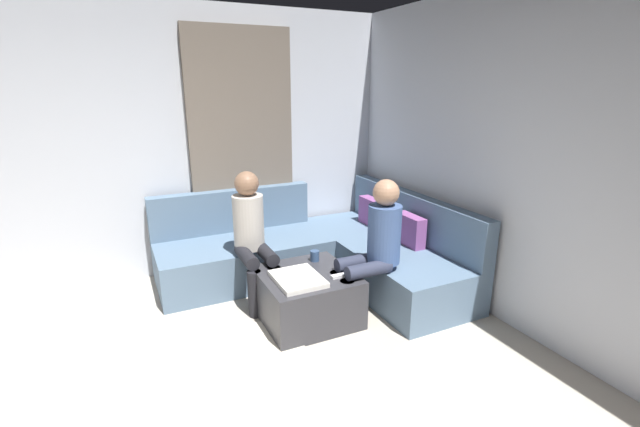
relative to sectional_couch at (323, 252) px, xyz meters
name	(u,v)px	position (x,y,z in m)	size (l,w,h in m)	color
wall_back	(612,180)	(2.08, 1.06, 1.07)	(6.00, 0.12, 2.70)	silver
wall_left	(106,149)	(-0.86, -1.88, 1.07)	(0.12, 6.00, 2.70)	silver
curtain_panel	(243,152)	(-0.76, -0.58, 0.97)	(0.06, 1.10, 2.50)	#726659
sectional_couch	(323,252)	(0.00, 0.00, 0.00)	(2.10, 2.55, 0.87)	slate
ottoman	(307,296)	(0.69, -0.49, -0.07)	(0.76, 0.76, 0.42)	#333338
folded_blanket	(298,279)	(0.79, -0.61, 0.16)	(0.44, 0.36, 0.04)	white
coffee_mug	(315,256)	(0.47, -0.31, 0.19)	(0.08, 0.08, 0.10)	#334C72
game_remote	(340,276)	(0.87, -0.27, 0.15)	(0.05, 0.15, 0.02)	white
person_on_couch_back	(374,244)	(0.87, 0.06, 0.38)	(0.30, 0.60, 1.20)	#2D3347
person_on_couch_side	(252,233)	(0.15, -0.78, 0.38)	(0.60, 0.30, 1.20)	black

